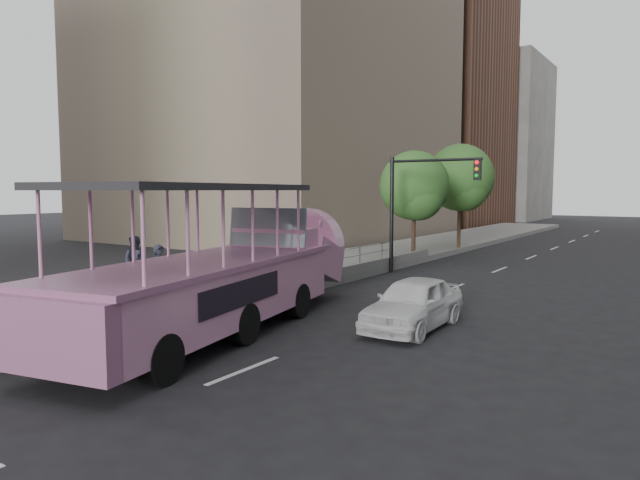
% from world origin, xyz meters
% --- Properties ---
extents(ground, '(160.00, 160.00, 0.00)m').
position_xyz_m(ground, '(0.00, 0.00, 0.00)').
color(ground, black).
extents(sidewalk, '(5.50, 80.00, 0.30)m').
position_xyz_m(sidewalk, '(-5.75, 10.00, 0.15)').
color(sidewalk, gray).
rests_on(sidewalk, ground).
extents(kerb_wall, '(0.24, 30.00, 0.36)m').
position_xyz_m(kerb_wall, '(-3.12, 2.00, 0.48)').
color(kerb_wall, gray).
rests_on(kerb_wall, sidewalk).
extents(guardrail, '(0.07, 22.00, 0.71)m').
position_xyz_m(guardrail, '(-3.12, 2.00, 1.14)').
color(guardrail, silver).
rests_on(guardrail, kerb_wall).
extents(duck_boat, '(5.01, 11.97, 3.87)m').
position_xyz_m(duck_boat, '(-1.82, 0.59, 1.44)').
color(duck_boat, black).
rests_on(duck_boat, ground).
extents(car, '(1.73, 4.12, 1.39)m').
position_xyz_m(car, '(2.40, 3.25, 0.70)').
color(car, white).
rests_on(car, ground).
extents(pedestrian_near, '(0.51, 0.70, 1.77)m').
position_xyz_m(pedestrian_near, '(-4.88, 0.88, 1.19)').
color(pedestrian_near, '#252736').
rests_on(pedestrian_near, sidewalk).
extents(pedestrian_mid, '(1.15, 1.11, 1.86)m').
position_xyz_m(pedestrian_mid, '(-7.36, 1.96, 1.23)').
color(pedestrian_mid, '#252736').
rests_on(pedestrian_mid, sidewalk).
extents(pedestrian_far, '(0.54, 0.79, 1.54)m').
position_xyz_m(pedestrian_far, '(-6.03, 0.99, 1.07)').
color(pedestrian_far, '#252736').
rests_on(pedestrian_far, sidewalk).
extents(parking_sign, '(0.10, 0.56, 2.51)m').
position_xyz_m(parking_sign, '(-3.00, 3.00, 1.60)').
color(parking_sign, black).
rests_on(parking_sign, ground).
extents(traffic_signal, '(4.20, 0.32, 5.20)m').
position_xyz_m(traffic_signal, '(-1.70, 12.50, 3.50)').
color(traffic_signal, black).
rests_on(traffic_signal, ground).
extents(street_tree_near, '(3.52, 3.52, 5.72)m').
position_xyz_m(street_tree_near, '(-3.30, 15.93, 3.82)').
color(street_tree_near, '#3C2C1B').
rests_on(street_tree_near, ground).
extents(street_tree_far, '(3.97, 3.97, 6.45)m').
position_xyz_m(street_tree_far, '(-3.10, 21.93, 4.31)').
color(street_tree_far, '#3C2C1B').
rests_on(street_tree_far, ground).
extents(midrise_brick, '(18.00, 16.00, 26.00)m').
position_xyz_m(midrise_brick, '(-18.00, 48.00, 13.00)').
color(midrise_brick, brown).
rests_on(midrise_brick, ground).
extents(midrise_stone_b, '(16.00, 14.00, 20.00)m').
position_xyz_m(midrise_stone_b, '(-16.00, 64.00, 10.00)').
color(midrise_stone_b, gray).
rests_on(midrise_stone_b, ground).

